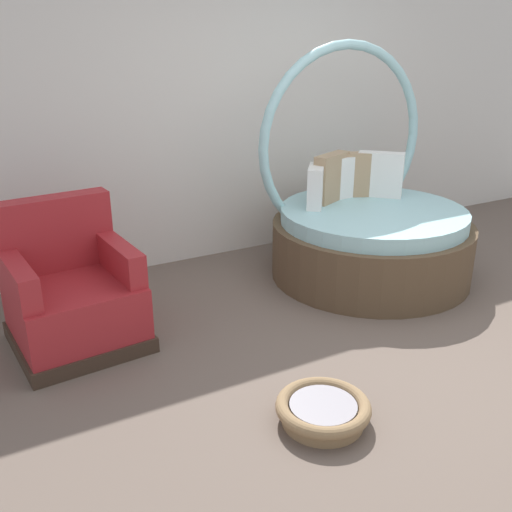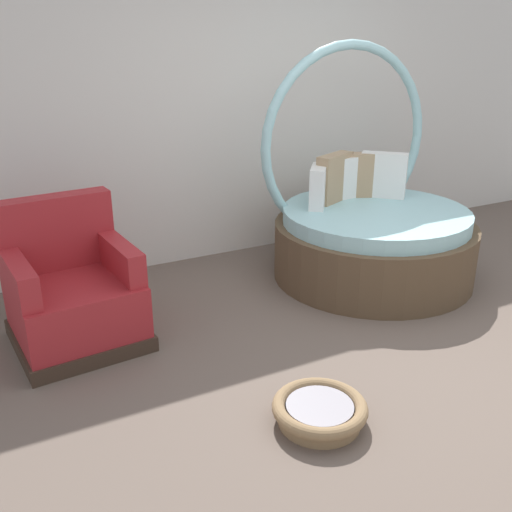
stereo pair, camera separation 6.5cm
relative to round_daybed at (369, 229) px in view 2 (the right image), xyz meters
name	(u,v)px [view 2 (the right image)]	position (x,y,z in m)	size (l,w,h in m)	color
ground_plane	(412,353)	(-0.55, -1.20, -0.41)	(8.00, 8.00, 0.02)	#66564C
back_wall	(252,107)	(-0.55, 1.08, 0.91)	(8.00, 0.12, 2.63)	silver
round_daybed	(369,229)	(0.00, 0.00, 0.00)	(1.66, 1.66, 1.89)	brown
red_armchair	(72,294)	(-2.45, -0.01, -0.07)	(0.86, 0.86, 0.94)	#38281E
pet_basket	(320,411)	(-1.49, -1.53, -0.33)	(0.51, 0.51, 0.13)	#8E704C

